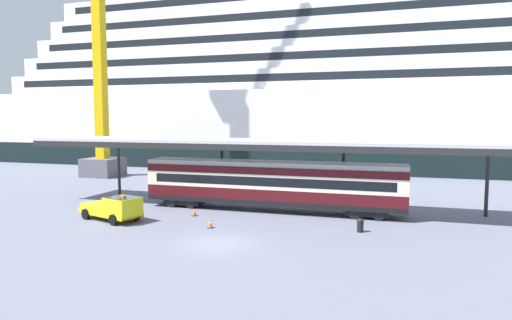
{
  "coord_description": "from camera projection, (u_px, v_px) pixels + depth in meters",
  "views": [
    {
      "loc": [
        10.19,
        -24.78,
        7.6
      ],
      "look_at": [
        0.16,
        7.34,
        4.5
      ],
      "focal_mm": 31.41,
      "sensor_mm": 36.0,
      "label": 1
    }
  ],
  "objects": [
    {
      "name": "platform_canopy",
      "position": [
        273.0,
        143.0,
        36.95
      ],
      "size": [
        44.11,
        5.55,
        5.86
      ],
      "color": "beige",
      "rests_on": "ground"
    },
    {
      "name": "ground_plane",
      "position": [
        218.0,
        244.0,
        27.28
      ],
      "size": [
        400.0,
        400.0,
        0.0
      ],
      "primitive_type": "plane",
      "color": "slate"
    },
    {
      "name": "traffic_cone_mid",
      "position": [
        210.0,
        223.0,
        31.23
      ],
      "size": [
        0.36,
        0.36,
        0.67
      ],
      "color": "black",
      "rests_on": "ground"
    },
    {
      "name": "dockside_crane",
      "position": [
        101.0,
        40.0,
        57.74
      ],
      "size": [
        9.68,
        4.4,
        57.14
      ],
      "color": "#595960",
      "rests_on": "ground"
    },
    {
      "name": "cruise_ship",
      "position": [
        381.0,
        89.0,
        72.08
      ],
      "size": [
        134.57,
        28.09,
        36.94
      ],
      "color": "black",
      "rests_on": "ground"
    },
    {
      "name": "quay_bollard",
      "position": [
        360.0,
        224.0,
        30.09
      ],
      "size": [
        0.48,
        0.48,
        0.96
      ],
      "color": "black",
      "rests_on": "ground"
    },
    {
      "name": "service_truck",
      "position": [
        115.0,
        208.0,
        33.4
      ],
      "size": [
        5.57,
        3.55,
        2.02
      ],
      "color": "yellow",
      "rests_on": "ground"
    },
    {
      "name": "traffic_cone_near",
      "position": [
        194.0,
        212.0,
        35.11
      ],
      "size": [
        0.36,
        0.36,
        0.6
      ],
      "color": "black",
      "rests_on": "ground"
    },
    {
      "name": "train_carriage",
      "position": [
        272.0,
        183.0,
        36.87
      ],
      "size": [
        21.48,
        2.81,
        4.11
      ],
      "color": "black",
      "rests_on": "ground"
    }
  ]
}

